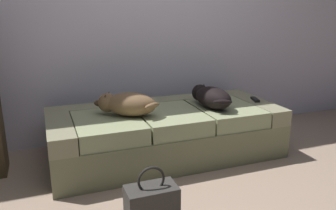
# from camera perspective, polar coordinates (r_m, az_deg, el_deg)

# --- Properties ---
(couch) EXTENTS (2.02, 0.88, 0.44)m
(couch) POSITION_cam_1_polar(r_m,az_deg,el_deg) (3.07, -0.34, -4.64)
(couch) COLOR #767856
(couch) RESTS_ON ground
(dog_tan) EXTENTS (0.53, 0.42, 0.19)m
(dog_tan) POSITION_cam_1_polar(r_m,az_deg,el_deg) (2.81, -6.93, 0.18)
(dog_tan) COLOR brown
(dog_tan) RESTS_ON couch
(dog_dark) EXTENTS (0.30, 0.55, 0.19)m
(dog_dark) POSITION_cam_1_polar(r_m,az_deg,el_deg) (3.06, 7.18, 1.39)
(dog_dark) COLOR black
(dog_dark) RESTS_ON couch
(tv_remote) EXTENTS (0.08, 0.16, 0.02)m
(tv_remote) POSITION_cam_1_polar(r_m,az_deg,el_deg) (3.37, 14.41, 0.90)
(tv_remote) COLOR black
(tv_remote) RESTS_ON couch
(handbag) EXTENTS (0.32, 0.18, 0.38)m
(handbag) POSITION_cam_1_polar(r_m,az_deg,el_deg) (2.20, -2.77, -16.20)
(handbag) COLOR #363430
(handbag) RESTS_ON ground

